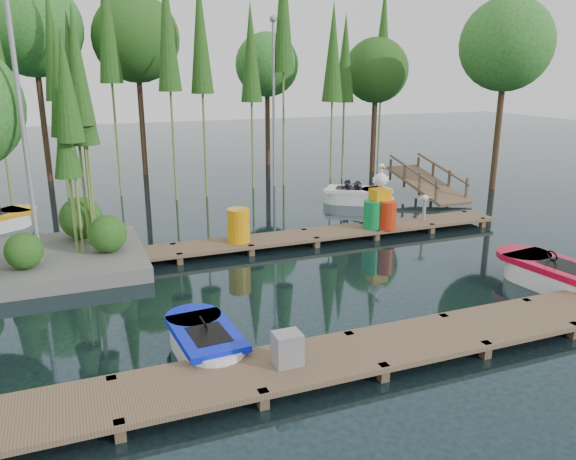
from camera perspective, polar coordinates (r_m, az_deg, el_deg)
name	(u,v)px	position (r m, az deg, el deg)	size (l,w,h in m)	color
ground_plane	(277,279)	(14.15, -1.14, -5.01)	(90.00, 90.00, 0.00)	#1C2F35
near_dock	(365,351)	(10.33, 7.86, -12.11)	(18.00, 1.50, 0.50)	brown
far_dock	(279,239)	(16.62, -0.94, -0.94)	(15.00, 1.20, 0.50)	brown
tree_screen	(127,41)	(23.13, -16.05, 18.01)	(34.42, 18.53, 10.31)	#3F2B1B
lamp_island	(20,105)	(14.92, -25.57, 11.36)	(0.30, 0.30, 7.25)	gray
lamp_rear	(274,89)	(24.92, -1.47, 14.14)	(0.30, 0.30, 7.25)	gray
ramp	(427,183)	(23.70, 13.93, 4.63)	(1.50, 3.94, 1.49)	brown
boat_blue	(205,343)	(10.64, -8.39, -11.25)	(1.24, 2.45, 0.80)	white
boat_red	(553,275)	(15.04, 25.33, -4.17)	(1.67, 3.05, 0.98)	white
boat_white_far	(355,195)	(22.29, 6.83, 3.51)	(2.96, 2.51, 1.29)	white
utility_cabinet	(287,349)	(9.59, -0.06, -11.95)	(0.46, 0.39, 0.56)	gray
yellow_barrel	(238,225)	(16.09, -5.06, 0.48)	(0.64, 0.64, 0.97)	orange
drum_cluster	(381,209)	(17.74, 9.44, 2.15)	(1.16, 1.07, 2.01)	#0E8039
seagull_post	(425,203)	(18.79, 13.71, 2.66)	(0.54, 0.29, 0.86)	gray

